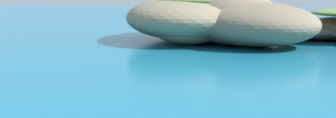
# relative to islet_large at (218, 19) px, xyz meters

# --- Properties ---
(islet_large) EXTENTS (32.59, 32.34, 7.78)m
(islet_large) POSITION_rel_islet_large_xyz_m (0.00, 0.00, 0.00)
(islet_large) COLOR #84755B
(islet_large) RESTS_ON ground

